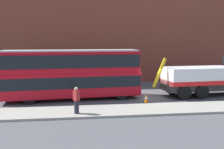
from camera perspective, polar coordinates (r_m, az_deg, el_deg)
name	(u,v)px	position (r m, az deg, el deg)	size (l,w,h in m)	color
ground_plane	(150,97)	(21.71, 8.80, -5.09)	(120.00, 120.00, 0.00)	#4C4C51
near_kerb	(167,109)	(17.81, 12.58, -7.68)	(60.00, 2.80, 0.15)	gray
building_facade	(131,13)	(30.01, 4.28, 13.87)	(60.00, 1.50, 16.00)	brown
recovery_tow_truck	(217,75)	(23.83, 23.05, -0.19)	(10.23, 3.39, 3.67)	#2D2D2D
double_decker_bus	(72,72)	(20.48, -9.07, 0.49)	(11.18, 3.48, 4.06)	#B70C19
pedestrian_onlooker	(76,101)	(15.96, -8.17, -5.96)	(0.45, 0.48, 1.71)	#232333
traffic_cone_near_bus	(146,99)	(19.40, 7.86, -5.53)	(0.36, 0.36, 0.72)	orange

